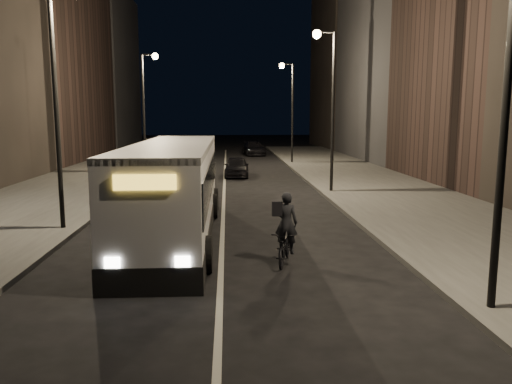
{
  "coord_description": "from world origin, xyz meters",
  "views": [
    {
      "loc": [
        0.2,
        -13.51,
        4.07
      ],
      "look_at": [
        1.15,
        3.08,
        1.5
      ],
      "focal_mm": 35.0,
      "sensor_mm": 36.0,
      "label": 1
    }
  ],
  "objects": [
    {
      "name": "ground",
      "position": [
        0.0,
        0.0,
        0.0
      ],
      "size": [
        180.0,
        180.0,
        0.0
      ],
      "primitive_type": "plane",
      "color": "black",
      "rests_on": "ground"
    },
    {
      "name": "car_far",
      "position": [
        2.92,
        37.6,
        0.71
      ],
      "size": [
        2.4,
        5.06,
        1.42
      ],
      "primitive_type": "imported",
      "rotation": [
        0.0,
        0.0,
        0.08
      ],
      "color": "black",
      "rests_on": "ground"
    },
    {
      "name": "streetlight_right_far",
      "position": [
        5.33,
        28.0,
        5.36
      ],
      "size": [
        1.2,
        0.44,
        8.12
      ],
      "color": "black",
      "rests_on": "sidewalk_right"
    },
    {
      "name": "streetlight_right_near",
      "position": [
        5.33,
        -4.0,
        5.36
      ],
      "size": [
        1.2,
        0.44,
        8.12
      ],
      "color": "black",
      "rests_on": "sidewalk_right"
    },
    {
      "name": "car_near",
      "position": [
        0.8,
        19.65,
        0.67
      ],
      "size": [
        1.73,
        3.98,
        1.34
      ],
      "primitive_type": "imported",
      "rotation": [
        0.0,
        0.0,
        -0.04
      ],
      "color": "black",
      "rests_on": "ground"
    },
    {
      "name": "sidewalk_right",
      "position": [
        8.5,
        14.0,
        0.08
      ],
      "size": [
        7.0,
        70.0,
        0.16
      ],
      "primitive_type": "cube",
      "color": "#3E3E3B",
      "rests_on": "ground"
    },
    {
      "name": "building_row_left",
      "position": [
        -16.0,
        28.5,
        11.0
      ],
      "size": [
        8.0,
        61.0,
        22.0
      ],
      "primitive_type": "cube",
      "color": "black",
      "rests_on": "ground"
    },
    {
      "name": "cyclist_on_bicycle",
      "position": [
        1.77,
        -0.26,
        0.68
      ],
      "size": [
        1.04,
        1.87,
        2.04
      ],
      "rotation": [
        0.0,
        0.0,
        -0.25
      ],
      "color": "black",
      "rests_on": "ground"
    },
    {
      "name": "sidewalk_left",
      "position": [
        -8.5,
        14.0,
        0.08
      ],
      "size": [
        7.0,
        70.0,
        0.16
      ],
      "primitive_type": "cube",
      "color": "#3E3E3B",
      "rests_on": "ground"
    },
    {
      "name": "city_bus",
      "position": [
        -1.6,
        3.2,
        1.71
      ],
      "size": [
        2.77,
        11.71,
        3.15
      ],
      "rotation": [
        0.0,
        0.0,
        -0.0
      ],
      "color": "silver",
      "rests_on": "ground"
    },
    {
      "name": "streetlight_left_near",
      "position": [
        -5.33,
        4.0,
        5.36
      ],
      "size": [
        1.2,
        0.44,
        8.12
      ],
      "color": "black",
      "rests_on": "sidewalk_left"
    },
    {
      "name": "streetlight_right_mid",
      "position": [
        5.33,
        12.0,
        5.36
      ],
      "size": [
        1.2,
        0.44,
        8.12
      ],
      "color": "black",
      "rests_on": "sidewalk_right"
    },
    {
      "name": "car_mid",
      "position": [
        -3.01,
        27.87,
        0.71
      ],
      "size": [
        1.53,
        4.34,
        1.43
      ],
      "primitive_type": "imported",
      "rotation": [
        0.0,
        0.0,
        3.15
      ],
      "color": "#37373A",
      "rests_on": "ground"
    },
    {
      "name": "building_row_right",
      "position": [
        16.0,
        27.5,
        10.5
      ],
      "size": [
        8.0,
        61.0,
        21.0
      ],
      "primitive_type": "cube",
      "color": "black",
      "rests_on": "ground"
    },
    {
      "name": "streetlight_left_far",
      "position": [
        -5.33,
        22.0,
        5.36
      ],
      "size": [
        1.2,
        0.44,
        8.12
      ],
      "color": "black",
      "rests_on": "sidewalk_left"
    }
  ]
}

